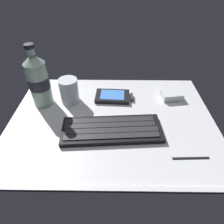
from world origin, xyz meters
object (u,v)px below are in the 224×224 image
Objects in this scene: keyboard at (110,129)px; juice_cup at (69,92)px; charger_block at (171,95)px; water_bottle at (38,81)px; stylus_pen at (191,157)px; handheld_device at (114,96)px.

keyboard is 3.49× the size of juice_cup.
water_bottle is at bearing -175.14° from charger_block.
juice_cup is at bearing 9.00° from water_bottle.
water_bottle is (-8.89, -1.41, 5.10)cm from juice_cup.
charger_block is 0.74× the size of stylus_pen.
juice_cup reaches higher than handheld_device.
charger_block is 26.76cm from stylus_pen.
keyboard is 3.12× the size of stylus_pen.
handheld_device is at bearing 124.81° from stylus_pen.
stylus_pen is (20.87, -9.38, -0.46)cm from keyboard.
charger_block is (20.43, 0.53, 0.47)cm from handheld_device.
keyboard is at bearing -141.18° from charger_block.
juice_cup is at bearing -173.10° from handheld_device.
water_bottle is at bearing 150.31° from stylus_pen.
juice_cup reaches higher than keyboard.
juice_cup reaches higher than charger_block.
handheld_device is at bearing 6.90° from juice_cup.
handheld_device is 32.81cm from stylus_pen.
handheld_device is 1.54× the size of juice_cup.
keyboard reaches higher than stylus_pen.
water_bottle reaches higher than stylus_pen.
charger_block is (21.57, 17.35, 0.39)cm from keyboard.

